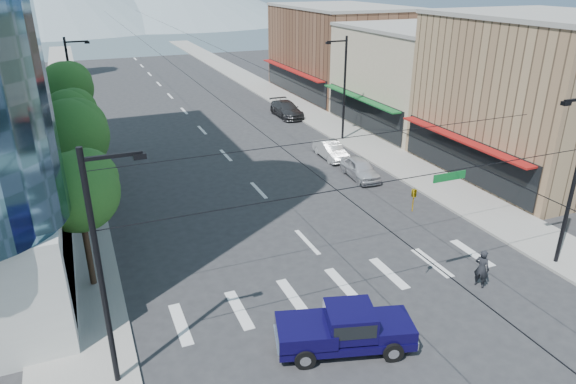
# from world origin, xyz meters

# --- Properties ---
(ground) EXTENTS (160.00, 160.00, 0.00)m
(ground) POSITION_xyz_m (0.00, 0.00, 0.00)
(ground) COLOR #28282B
(ground) RESTS_ON ground
(sidewalk_left) EXTENTS (4.00, 120.00, 0.15)m
(sidewalk_left) POSITION_xyz_m (-12.00, 40.00, 0.07)
(sidewalk_left) COLOR gray
(sidewalk_left) RESTS_ON ground
(sidewalk_right) EXTENTS (4.00, 120.00, 0.15)m
(sidewalk_right) POSITION_xyz_m (12.00, 40.00, 0.07)
(sidewalk_right) COLOR gray
(sidewalk_right) RESTS_ON ground
(shop_near) EXTENTS (12.00, 14.00, 11.00)m
(shop_near) POSITION_xyz_m (20.00, 10.00, 5.50)
(shop_near) COLOR #8C6B4C
(shop_near) RESTS_ON ground
(shop_mid) EXTENTS (12.00, 14.00, 9.00)m
(shop_mid) POSITION_xyz_m (20.00, 24.00, 4.50)
(shop_mid) COLOR tan
(shop_mid) RESTS_ON ground
(shop_far) EXTENTS (12.00, 18.00, 10.00)m
(shop_far) POSITION_xyz_m (20.00, 40.00, 5.00)
(shop_far) COLOR brown
(shop_far) RESTS_ON ground
(clock_tower) EXTENTS (4.80, 4.80, 20.40)m
(clock_tower) POSITION_xyz_m (-16.50, 62.00, 10.64)
(clock_tower) COLOR #8C6B4C
(clock_tower) RESTS_ON ground
(tree_near) EXTENTS (3.65, 3.64, 6.71)m
(tree_near) POSITION_xyz_m (-11.07, 6.10, 4.99)
(tree_near) COLOR black
(tree_near) RESTS_ON ground
(tree_midnear) EXTENTS (4.09, 4.09, 7.52)m
(tree_midnear) POSITION_xyz_m (-11.07, 13.10, 5.59)
(tree_midnear) COLOR black
(tree_midnear) RESTS_ON ground
(tree_midfar) EXTENTS (3.65, 3.64, 6.71)m
(tree_midfar) POSITION_xyz_m (-11.07, 20.10, 4.99)
(tree_midfar) COLOR black
(tree_midfar) RESTS_ON ground
(tree_far) EXTENTS (4.09, 4.09, 7.52)m
(tree_far) POSITION_xyz_m (-11.07, 27.10, 5.59)
(tree_far) COLOR black
(tree_far) RESTS_ON ground
(signal_rig) EXTENTS (21.80, 0.20, 9.00)m
(signal_rig) POSITION_xyz_m (0.19, -1.00, 4.64)
(signal_rig) COLOR black
(signal_rig) RESTS_ON ground
(lamp_pole_nw) EXTENTS (2.00, 0.25, 9.00)m
(lamp_pole_nw) POSITION_xyz_m (-10.67, 30.00, 4.94)
(lamp_pole_nw) COLOR black
(lamp_pole_nw) RESTS_ON ground
(lamp_pole_ne) EXTENTS (2.00, 0.25, 9.00)m
(lamp_pole_ne) POSITION_xyz_m (10.67, 22.00, 4.94)
(lamp_pole_ne) COLOR black
(lamp_pole_ne) RESTS_ON ground
(pickup_truck) EXTENTS (5.74, 3.33, 1.84)m
(pickup_truck) POSITION_xyz_m (-2.34, -2.50, 0.96)
(pickup_truck) COLOR #0C083A
(pickup_truck) RESTS_ON ground
(pedestrian) EXTENTS (0.71, 0.83, 1.92)m
(pedestrian) POSITION_xyz_m (5.75, -1.10, 0.96)
(pedestrian) COLOR black
(pedestrian) RESTS_ON ground
(parked_car_near) EXTENTS (2.05, 4.35, 1.44)m
(parked_car_near) POSITION_xyz_m (7.60, 13.38, 0.72)
(parked_car_near) COLOR silver
(parked_car_near) RESTS_ON ground
(parked_car_mid) EXTENTS (1.59, 4.20, 1.37)m
(parked_car_mid) POSITION_xyz_m (7.60, 18.08, 0.68)
(parked_car_mid) COLOR silver
(parked_car_mid) RESTS_ON ground
(parked_car_far) EXTENTS (2.27, 5.41, 1.56)m
(parked_car_far) POSITION_xyz_m (9.34, 31.47, 0.78)
(parked_car_far) COLOR #2E2E31
(parked_car_far) RESTS_ON ground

